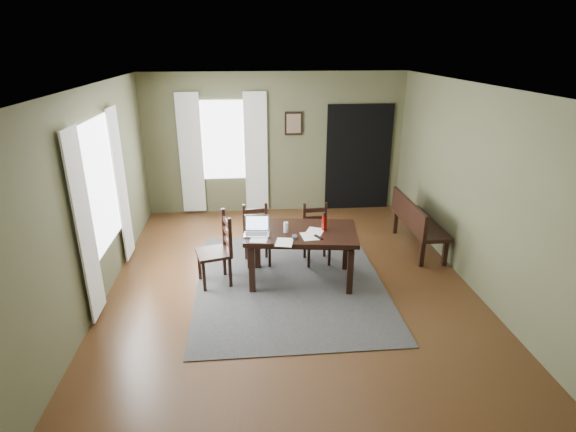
{
  "coord_description": "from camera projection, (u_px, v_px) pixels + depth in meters",
  "views": [
    {
      "loc": [
        -0.54,
        -5.59,
        3.2
      ],
      "look_at": [
        0.0,
        0.3,
        0.9
      ],
      "focal_mm": 28.0,
      "sensor_mm": 36.0,
      "label": 1
    }
  ],
  "objects": [
    {
      "name": "chair_back_right",
      "position": [
        316.0,
        235.0,
        6.87
      ],
      "size": [
        0.42,
        0.42,
        0.9
      ],
      "rotation": [
        0.0,
        0.0,
        0.07
      ],
      "color": "black",
      "rests_on": "rug"
    },
    {
      "name": "curtain_back_left",
      "position": [
        191.0,
        154.0,
        8.55
      ],
      "size": [
        0.44,
        0.03,
        2.3
      ],
      "color": "silver",
      "rests_on": "ground"
    },
    {
      "name": "chair_back_left",
      "position": [
        257.0,
        236.0,
        6.83
      ],
      "size": [
        0.44,
        0.44,
        0.9
      ],
      "rotation": [
        0.0,
        0.0,
        0.11
      ],
      "color": "black",
      "rests_on": "rug"
    },
    {
      "name": "paper_d",
      "position": [
        315.0,
        232.0,
        6.15
      ],
      "size": [
        0.32,
        0.36,
        0.0
      ],
      "primitive_type": "cube",
      "rotation": [
        0.0,
        0.0,
        -0.41
      ],
      "color": "white",
      "rests_on": "dining_table"
    },
    {
      "name": "dining_table",
      "position": [
        301.0,
        237.0,
        6.22
      ],
      "size": [
        1.62,
        1.1,
        0.76
      ],
      "rotation": [
        0.0,
        0.0,
        -0.13
      ],
      "color": "black",
      "rests_on": "rug"
    },
    {
      "name": "drinking_glass",
      "position": [
        286.0,
        227.0,
        6.11
      ],
      "size": [
        0.08,
        0.08,
        0.14
      ],
      "primitive_type": "cylinder",
      "rotation": [
        0.0,
        0.0,
        -0.23
      ],
      "color": "silver",
      "rests_on": "dining_table"
    },
    {
      "name": "rug",
      "position": [
        290.0,
        282.0,
        6.39
      ],
      "size": [
        2.6,
        3.2,
        0.01
      ],
      "color": "#373737",
      "rests_on": "ground"
    },
    {
      "name": "paper_e",
      "position": [
        284.0,
        242.0,
        5.82
      ],
      "size": [
        0.27,
        0.32,
        0.0
      ],
      "primitive_type": "cube",
      "rotation": [
        0.0,
        0.0,
        -0.21
      ],
      "color": "white",
      "rests_on": "dining_table"
    },
    {
      "name": "chair_end",
      "position": [
        217.0,
        250.0,
        6.21
      ],
      "size": [
        0.55,
        0.55,
        1.02
      ],
      "rotation": [
        0.0,
        0.0,
        -1.31
      ],
      "color": "black",
      "rests_on": "rug"
    },
    {
      "name": "curtain_back_right",
      "position": [
        256.0,
        153.0,
        8.65
      ],
      "size": [
        0.44,
        0.03,
        2.3
      ],
      "color": "silver",
      "rests_on": "ground"
    },
    {
      "name": "tv_remote",
      "position": [
        318.0,
        237.0,
        5.95
      ],
      "size": [
        0.11,
        0.16,
        0.02
      ],
      "primitive_type": "cube",
      "rotation": [
        0.0,
        0.0,
        0.46
      ],
      "color": "black",
      "rests_on": "dining_table"
    },
    {
      "name": "framed_picture",
      "position": [
        294.0,
        123.0,
        8.54
      ],
      "size": [
        0.34,
        0.03,
        0.44
      ],
      "color": "black",
      "rests_on": "ground"
    },
    {
      "name": "paper_a",
      "position": [
        259.0,
        238.0,
        5.94
      ],
      "size": [
        0.28,
        0.33,
        0.0
      ],
      "primitive_type": "cube",
      "rotation": [
        0.0,
        0.0,
        -0.2
      ],
      "color": "white",
      "rests_on": "dining_table"
    },
    {
      "name": "ground",
      "position": [
        290.0,
        283.0,
        6.39
      ],
      "size": [
        5.0,
        6.0,
        0.01
      ],
      "color": "#492C16"
    },
    {
      "name": "computer_mouse",
      "position": [
        295.0,
        237.0,
        5.94
      ],
      "size": [
        0.07,
        0.11,
        0.04
      ],
      "primitive_type": "cube",
      "rotation": [
        0.0,
        0.0,
        -0.04
      ],
      "color": "#3F3F42",
      "rests_on": "dining_table"
    },
    {
      "name": "curtain_left_near",
      "position": [
        85.0,
        227.0,
        5.17
      ],
      "size": [
        0.03,
        0.48,
        2.3
      ],
      "color": "silver",
      "rests_on": "ground"
    },
    {
      "name": "paper_b",
      "position": [
        310.0,
        236.0,
        6.0
      ],
      "size": [
        0.25,
        0.3,
        0.0
      ],
      "primitive_type": "cube",
      "rotation": [
        0.0,
        0.0,
        0.11
      ],
      "color": "white",
      "rests_on": "dining_table"
    },
    {
      "name": "doorway_back",
      "position": [
        358.0,
        158.0,
        8.91
      ],
      "size": [
        1.3,
        0.03,
        2.1
      ],
      "color": "black",
      "rests_on": "ground"
    },
    {
      "name": "bench",
      "position": [
        416.0,
        220.0,
        7.28
      ],
      "size": [
        0.48,
        1.49,
        0.84
      ],
      "rotation": [
        0.0,
        0.0,
        1.57
      ],
      "color": "black",
      "rests_on": "ground"
    },
    {
      "name": "laptop",
      "position": [
        257.0,
        229.0,
        6.08
      ],
      "size": [
        0.36,
        0.3,
        0.23
      ],
      "rotation": [
        0.0,
        0.0,
        -0.08
      ],
      "color": "#B7B7BC",
      "rests_on": "dining_table"
    },
    {
      "name": "window_back",
      "position": [
        223.0,
        140.0,
        8.54
      ],
      "size": [
        1.0,
        0.01,
        1.5
      ],
      "color": "white",
      "rests_on": "ground"
    },
    {
      "name": "curtain_left_far",
      "position": [
        121.0,
        185.0,
        6.7
      ],
      "size": [
        0.03,
        0.48,
        2.3
      ],
      "color": "silver",
      "rests_on": "ground"
    },
    {
      "name": "window_left",
      "position": [
        100.0,
        186.0,
        5.84
      ],
      "size": [
        0.01,
        1.3,
        1.7
      ],
      "color": "white",
      "rests_on": "ground"
    },
    {
      "name": "water_bottle",
      "position": [
        324.0,
        222.0,
        6.17
      ],
      "size": [
        0.1,
        0.1,
        0.25
      ],
      "rotation": [
        0.0,
        0.0,
        -0.4
      ],
      "color": "#97120B",
      "rests_on": "dining_table"
    },
    {
      "name": "room_shell",
      "position": [
        290.0,
        159.0,
        5.74
      ],
      "size": [
        5.02,
        6.02,
        2.71
      ],
      "color": "brown",
      "rests_on": "ground"
    }
  ]
}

